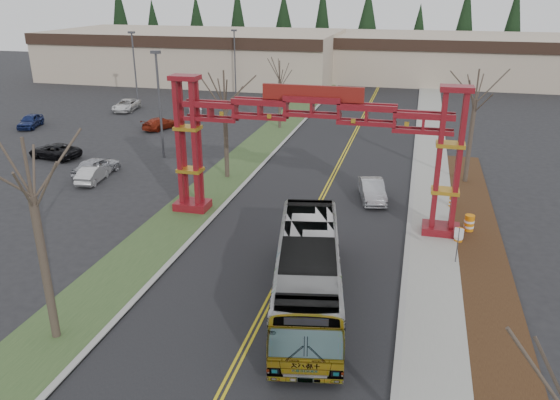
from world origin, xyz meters
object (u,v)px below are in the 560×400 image
(gateway_arch, at_px, (312,129))
(parked_car_near_c, at_px, (54,151))
(parked_car_near_b, at_px, (93,174))
(parked_car_mid_b, at_px, (30,121))
(transit_bus, at_px, (308,272))
(bare_tree_median_far, at_px, (280,80))
(barrel_mid, at_px, (469,224))
(barrel_north, at_px, (452,202))
(light_pole_far, at_px, (235,57))
(light_pole_mid, at_px, (134,64))
(parked_car_far_a, at_px, (196,107))
(barrel_south, at_px, (459,236))
(bare_tree_median_mid, at_px, (225,102))
(street_sign, at_px, (458,238))
(parked_car_mid_a, at_px, (160,123))
(bare_tree_median_near, at_px, (32,197))
(retail_building_west, at_px, (195,55))
(bare_tree_right_far, at_px, (475,100))
(parked_car_far_b, at_px, (126,105))
(retail_building_east, at_px, (448,58))
(silver_sedan, at_px, (372,190))
(parked_car_near_a, at_px, (96,166))
(light_pole_near, at_px, (159,97))

(gateway_arch, relative_size, parked_car_near_c, 3.88)
(parked_car_near_b, relative_size, parked_car_mid_b, 0.92)
(transit_bus, bearing_deg, bare_tree_median_far, 95.78)
(barrel_mid, xyz_separation_m, barrel_north, (-0.81, 3.82, -0.11))
(light_pole_far, bearing_deg, light_pole_mid, -125.76)
(parked_car_far_a, bearing_deg, barrel_south, -66.35)
(parked_car_near_b, height_order, parked_car_near_c, parked_car_near_c)
(bare_tree_median_mid, height_order, light_pole_far, light_pole_far)
(gateway_arch, distance_m, parked_car_near_c, 26.19)
(parked_car_near_c, xyz_separation_m, street_sign, (33.03, -11.87, 0.87))
(street_sign, distance_m, barrel_mid, 4.70)
(parked_car_mid_a, distance_m, barrel_south, 35.84)
(parked_car_mid_a, distance_m, light_pole_mid, 13.55)
(transit_bus, distance_m, bare_tree_median_near, 12.07)
(retail_building_west, height_order, parked_car_mid_b, retail_building_west)
(retail_building_west, relative_size, bare_tree_median_far, 6.56)
(retail_building_west, height_order, parked_car_far_a, retail_building_west)
(bare_tree_median_far, distance_m, light_pole_mid, 20.98)
(parked_car_mid_b, height_order, barrel_south, parked_car_mid_b)
(bare_tree_right_far, bearing_deg, parked_car_near_b, -166.13)
(parked_car_far_b, relative_size, light_pole_far, 0.56)
(retail_building_east, bearing_deg, light_pole_far, -145.93)
(parked_car_near_c, relative_size, street_sign, 2.22)
(bare_tree_median_far, relative_size, bare_tree_right_far, 0.82)
(silver_sedan, relative_size, parked_car_mid_a, 1.02)
(parked_car_mid_b, relative_size, bare_tree_median_near, 0.47)
(retail_building_west, distance_m, barrel_mid, 66.42)
(retail_building_east, bearing_deg, parked_car_near_b, -115.24)
(gateway_arch, bearing_deg, barrel_north, 27.41)
(barrel_south, bearing_deg, gateway_arch, 174.00)
(retail_building_east, bearing_deg, parked_car_near_c, -122.52)
(parked_car_near_c, xyz_separation_m, bare_tree_median_near, (16.32, -22.92, 5.73))
(retail_building_east, bearing_deg, barrel_north, -91.15)
(parked_car_mid_b, relative_size, street_sign, 1.95)
(retail_building_east, bearing_deg, bare_tree_median_mid, -108.11)
(silver_sedan, height_order, parked_car_far_b, silver_sedan)
(transit_bus, xyz_separation_m, parked_car_far_a, (-21.47, 38.39, -0.99))
(parked_car_near_a, height_order, parked_car_near_c, parked_car_near_a)
(transit_bus, bearing_deg, parked_car_far_a, 108.52)
(bare_tree_median_near, height_order, light_pole_mid, light_pole_mid)
(transit_bus, relative_size, street_sign, 5.67)
(retail_building_west, relative_size, barrel_south, 50.82)
(retail_building_west, xyz_separation_m, parked_car_mid_a, (9.94, -33.90, -3.14))
(bare_tree_median_near, xyz_separation_m, light_pole_mid, (-19.95, 44.84, -1.14))
(retail_building_west, height_order, light_pole_far, light_pole_far)
(bare_tree_median_far, height_order, light_pole_near, light_pole_near)
(gateway_arch, xyz_separation_m, transit_bus, (1.80, -9.55, -4.31))
(parked_car_far_a, height_order, bare_tree_median_far, bare_tree_median_far)
(parked_car_near_b, bearing_deg, retail_building_west, -84.37)
(parked_car_near_b, bearing_deg, light_pole_far, -95.80)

